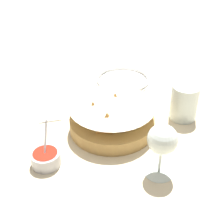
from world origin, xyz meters
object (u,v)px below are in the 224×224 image
Objects in this scene: beer_mug at (184,103)px; side_plate at (123,80)px; wine_glass at (162,141)px; sauce_cup at (46,158)px; food_basket at (112,119)px.

beer_mug is 0.61× the size of side_plate.
sauce_cup is at bearing 91.82° from wine_glass.
wine_glass is at bearing 164.51° from beer_mug.
food_basket is at bearing 179.68° from side_plate.
side_plate is (0.45, 0.14, -0.09)m from wine_glass.
beer_mug is 0.29m from side_plate.
beer_mug is at bearing -66.41° from food_basket.
beer_mug reaches higher than food_basket.
side_plate is (0.20, 0.21, -0.04)m from beer_mug.
side_plate is at bearing 16.79° from wine_glass.
food_basket is at bearing 40.85° from wine_glass.
sauce_cup is 0.44m from beer_mug.
wine_glass is (0.01, -0.28, 0.08)m from sauce_cup.
wine_glass reaches higher than food_basket.
sauce_cup is at bearing 162.26° from side_plate.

